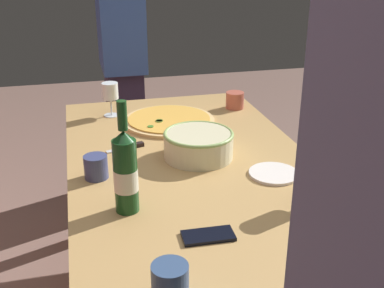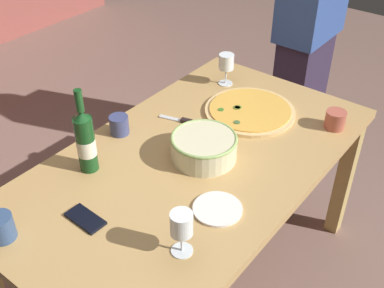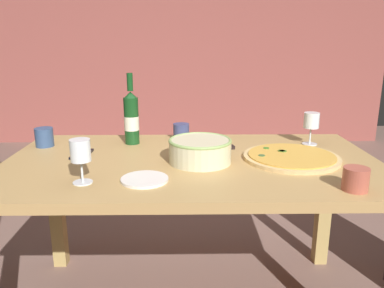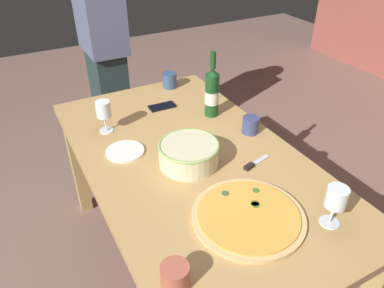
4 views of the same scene
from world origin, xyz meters
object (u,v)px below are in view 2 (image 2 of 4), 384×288
(pizza, at_px, (249,110))
(cup_spare, at_px, (1,227))
(cup_amber, at_px, (119,125))
(dining_table, at_px, (192,176))
(pizza_knife, at_px, (180,120))
(side_plate, at_px, (217,209))
(person_host, at_px, (308,32))
(cup_ceramic, at_px, (335,120))
(wine_glass_near_pizza, at_px, (182,226))
(cell_phone, at_px, (85,219))
(wine_bottle, at_px, (85,141))
(serving_bowl, at_px, (204,146))
(wine_glass_by_bottle, at_px, (226,64))

(pizza, relative_size, cup_spare, 4.55)
(pizza, xyz_separation_m, cup_amber, (-0.48, 0.35, 0.03))
(dining_table, height_order, pizza_knife, pizza_knife)
(cup_amber, relative_size, side_plate, 0.47)
(person_host, bearing_deg, cup_ceramic, 29.79)
(pizza, distance_m, pizza_knife, 0.32)
(dining_table, bearing_deg, person_host, 5.54)
(cup_amber, bearing_deg, cup_ceramic, -49.47)
(cup_ceramic, xyz_separation_m, pizza_knife, (-0.37, 0.56, -0.03))
(pizza, relative_size, wine_glass_near_pizza, 2.54)
(cell_phone, bearing_deg, cup_spare, -32.71)
(wine_bottle, distance_m, wine_glass_near_pizza, 0.55)
(wine_glass_near_pizza, xyz_separation_m, cell_phone, (-0.09, 0.35, -0.11))
(side_plate, bearing_deg, cup_amber, 78.09)
(wine_bottle, bearing_deg, person_host, -5.91)
(serving_bowl, xyz_separation_m, wine_glass_near_pizza, (-0.43, -0.24, 0.06))
(wine_glass_by_bottle, height_order, side_plate, wine_glass_by_bottle)
(dining_table, bearing_deg, cell_phone, 171.16)
(cup_spare, bearing_deg, cup_ceramic, -24.70)
(cell_phone, height_order, person_host, person_host)
(person_host, bearing_deg, cup_spare, -8.79)
(pizza, xyz_separation_m, serving_bowl, (-0.39, -0.04, 0.04))
(wine_bottle, xyz_separation_m, cell_phone, (-0.20, -0.20, -0.13))
(cup_ceramic, relative_size, cup_spare, 0.97)
(side_plate, relative_size, cell_phone, 1.21)
(serving_bowl, height_order, wine_glass_by_bottle, wine_glass_by_bottle)
(cup_amber, xyz_separation_m, pizza_knife, (0.23, -0.14, -0.04))
(dining_table, xyz_separation_m, cell_phone, (-0.49, 0.08, 0.10))
(cell_phone, xyz_separation_m, person_host, (1.70, 0.04, 0.09))
(serving_bowl, xyz_separation_m, cell_phone, (-0.52, 0.11, -0.05))
(cup_ceramic, height_order, person_host, person_host)
(wine_glass_near_pizza, height_order, side_plate, wine_glass_near_pizza)
(wine_glass_by_bottle, height_order, pizza_knife, wine_glass_by_bottle)
(pizza, xyz_separation_m, cell_phone, (-0.92, 0.07, -0.01))
(cell_phone, relative_size, pizza_knife, 0.93)
(wine_glass_by_bottle, distance_m, cup_ceramic, 0.60)
(dining_table, distance_m, wine_glass_by_bottle, 0.66)
(cup_ceramic, height_order, cell_phone, cup_ceramic)
(wine_glass_by_bottle, bearing_deg, wine_bottle, 177.96)
(cup_ceramic, bearing_deg, pizza, 109.06)
(dining_table, distance_m, pizza_knife, 0.29)
(wine_bottle, relative_size, wine_glass_near_pizza, 2.15)
(serving_bowl, relative_size, side_plate, 1.51)
(dining_table, height_order, serving_bowl, serving_bowl)
(dining_table, height_order, wine_bottle, wine_bottle)
(wine_bottle, relative_size, cup_ceramic, 3.96)
(wine_glass_near_pizza, bearing_deg, pizza, 18.26)
(serving_bowl, height_order, wine_glass_near_pizza, wine_glass_near_pizza)
(pizza_knife, bearing_deg, dining_table, -130.87)
(cup_spare, distance_m, pizza_knife, 0.89)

